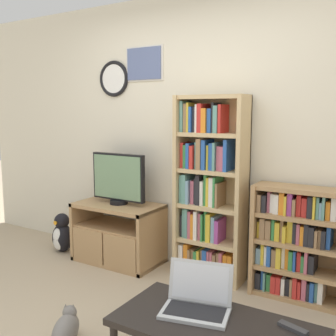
# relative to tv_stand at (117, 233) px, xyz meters

# --- Properties ---
(wall_back) EXTENTS (5.89, 0.09, 2.60)m
(wall_back) POSITION_rel_tv_stand_xyz_m (0.74, 0.31, 1.01)
(wall_back) COLOR beige
(wall_back) RESTS_ON ground_plane
(tv_stand) EXTENTS (0.87, 0.49, 0.60)m
(tv_stand) POSITION_rel_tv_stand_xyz_m (0.00, 0.00, 0.00)
(tv_stand) COLOR tan
(tv_stand) RESTS_ON ground_plane
(television) EXTENTS (0.61, 0.18, 0.51)m
(television) POSITION_rel_tv_stand_xyz_m (0.01, 0.03, 0.55)
(television) COLOR black
(television) RESTS_ON tv_stand
(bookshelf_tall) EXTENTS (0.64, 0.27, 1.66)m
(bookshelf_tall) POSITION_rel_tv_stand_xyz_m (0.93, 0.15, 0.50)
(bookshelf_tall) COLOR tan
(bookshelf_tall) RESTS_ON ground_plane
(bookshelf_short) EXTENTS (0.76, 0.28, 0.93)m
(bookshelf_short) POSITION_rel_tv_stand_xyz_m (1.73, 0.14, 0.16)
(bookshelf_short) COLOR tan
(bookshelf_short) RESTS_ON ground_plane
(coffee_table) EXTENTS (1.12, 0.55, 0.38)m
(coffee_table) POSITION_rel_tv_stand_xyz_m (1.62, -1.18, 0.04)
(coffee_table) COLOR black
(coffee_table) RESTS_ON ground_plane
(laptop) EXTENTS (0.44, 0.36, 0.26)m
(laptop) POSITION_rel_tv_stand_xyz_m (1.47, -1.10, 0.14)
(laptop) COLOR #B7BABC
(laptop) RESTS_ON coffee_table
(remote_near_laptop) EXTENTS (0.17, 0.09, 0.02)m
(remote_near_laptop) POSITION_rel_tv_stand_xyz_m (1.99, -1.02, 0.09)
(remote_near_laptop) COLOR #38383A
(remote_near_laptop) RESTS_ON coffee_table
(cat) EXTENTS (0.38, 0.47, 0.24)m
(cat) POSITION_rel_tv_stand_xyz_m (0.61, -1.31, -0.20)
(cat) COLOR slate
(cat) RESTS_ON ground_plane
(penguin_figurine) EXTENTS (0.23, 0.21, 0.42)m
(penguin_figurine) POSITION_rel_tv_stand_xyz_m (-0.69, -0.10, -0.11)
(penguin_figurine) COLOR black
(penguin_figurine) RESTS_ON ground_plane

